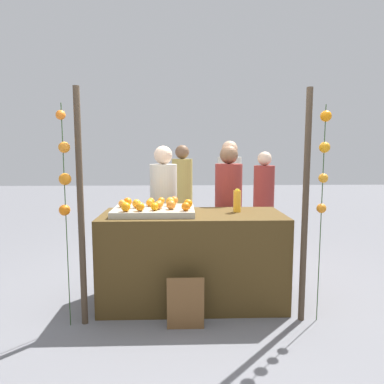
# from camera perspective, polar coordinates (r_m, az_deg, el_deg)

# --- Properties ---
(ground_plane) EXTENTS (24.00, 24.00, 0.00)m
(ground_plane) POSITION_cam_1_polar(r_m,az_deg,el_deg) (3.84, 0.08, -17.31)
(ground_plane) COLOR slate
(stall_counter) EXTENTS (1.84, 0.77, 0.93)m
(stall_counter) POSITION_cam_1_polar(r_m,az_deg,el_deg) (3.67, 0.08, -10.66)
(stall_counter) COLOR #4C3819
(stall_counter) RESTS_ON ground_plane
(orange_tray) EXTENTS (0.80, 0.56, 0.06)m
(orange_tray) POSITION_cam_1_polar(r_m,az_deg,el_deg) (3.55, -6.19, -3.05)
(orange_tray) COLOR #B2AD99
(orange_tray) RESTS_ON stall_counter
(orange_0) EXTENTS (0.09, 0.09, 0.09)m
(orange_0) POSITION_cam_1_polar(r_m,az_deg,el_deg) (3.56, -8.98, -1.88)
(orange_0) COLOR orange
(orange_0) RESTS_ON orange_tray
(orange_1) EXTENTS (0.08, 0.08, 0.08)m
(orange_1) POSITION_cam_1_polar(r_m,az_deg,el_deg) (3.39, -6.10, -2.37)
(orange_1) COLOR orange
(orange_1) RESTS_ON orange_tray
(orange_2) EXTENTS (0.07, 0.07, 0.07)m
(orange_2) POSITION_cam_1_polar(r_m,az_deg,el_deg) (3.75, -6.65, -1.51)
(orange_2) COLOR orange
(orange_2) RESTS_ON orange_tray
(orange_3) EXTENTS (0.09, 0.09, 0.09)m
(orange_3) POSITION_cam_1_polar(r_m,az_deg,el_deg) (3.37, -10.70, -2.39)
(orange_3) COLOR orange
(orange_3) RESTS_ON orange_tray
(orange_4) EXTENTS (0.09, 0.09, 0.09)m
(orange_4) POSITION_cam_1_polar(r_m,az_deg,el_deg) (3.37, -8.43, -2.37)
(orange_4) COLOR orange
(orange_4) RESTS_ON orange_tray
(orange_5) EXTENTS (0.09, 0.09, 0.09)m
(orange_5) POSITION_cam_1_polar(r_m,az_deg,el_deg) (3.70, -10.40, -1.57)
(orange_5) COLOR orange
(orange_5) RESTS_ON orange_tray
(orange_6) EXTENTS (0.09, 0.09, 0.09)m
(orange_6) POSITION_cam_1_polar(r_m,az_deg,el_deg) (3.44, -3.43, -2.10)
(orange_6) COLOR orange
(orange_6) RESTS_ON orange_tray
(orange_7) EXTENTS (0.08, 0.08, 0.08)m
(orange_7) POSITION_cam_1_polar(r_m,az_deg,el_deg) (3.62, -11.25, -1.86)
(orange_7) COLOR orange
(orange_7) RESTS_ON orange_tray
(orange_8) EXTENTS (0.08, 0.08, 0.08)m
(orange_8) POSITION_cam_1_polar(r_m,az_deg,el_deg) (3.45, -5.58, -2.16)
(orange_8) COLOR orange
(orange_8) RESTS_ON orange_tray
(orange_9) EXTENTS (0.08, 0.08, 0.08)m
(orange_9) POSITION_cam_1_polar(r_m,az_deg,el_deg) (3.52, -5.34, -1.98)
(orange_9) COLOR orange
(orange_9) RESTS_ON orange_tray
(orange_10) EXTENTS (0.08, 0.08, 0.08)m
(orange_10) POSITION_cam_1_polar(r_m,az_deg,el_deg) (3.36, -1.02, -2.36)
(orange_10) COLOR orange
(orange_10) RESTS_ON orange_tray
(orange_11) EXTENTS (0.07, 0.07, 0.07)m
(orange_11) POSITION_cam_1_polar(r_m,az_deg,el_deg) (3.64, -6.89, -1.76)
(orange_11) COLOR orange
(orange_11) RESTS_ON orange_tray
(orange_12) EXTENTS (0.08, 0.08, 0.08)m
(orange_12) POSITION_cam_1_polar(r_m,az_deg,el_deg) (3.76, -5.00, -1.44)
(orange_12) COLOR orange
(orange_12) RESTS_ON orange_tray
(orange_13) EXTENTS (0.09, 0.09, 0.09)m
(orange_13) POSITION_cam_1_polar(r_m,az_deg,el_deg) (3.52, -0.64, -1.89)
(orange_13) COLOR orange
(orange_13) RESTS_ON orange_tray
(orange_14) EXTENTS (0.08, 0.08, 0.08)m
(orange_14) POSITION_cam_1_polar(r_m,az_deg,el_deg) (3.76, -2.92, -1.37)
(orange_14) COLOR orange
(orange_14) RESTS_ON orange_tray
(orange_15) EXTENTS (0.09, 0.09, 0.09)m
(orange_15) POSITION_cam_1_polar(r_m,az_deg,el_deg) (3.65, -3.54, -1.57)
(orange_15) COLOR orange
(orange_15) RESTS_ON orange_tray
(juice_bottle) EXTENTS (0.08, 0.08, 0.24)m
(juice_bottle) POSITION_cam_1_polar(r_m,az_deg,el_deg) (3.65, 7.33, -1.47)
(juice_bottle) COLOR #F6A726
(juice_bottle) RESTS_ON stall_counter
(chalkboard_sign) EXTENTS (0.33, 0.03, 0.48)m
(chalkboard_sign) POSITION_cam_1_polar(r_m,az_deg,el_deg) (3.24, -1.05, -17.68)
(chalkboard_sign) COLOR brown
(chalkboard_sign) RESTS_ON ground_plane
(vendor_left) EXTENTS (0.32, 0.32, 1.62)m
(vendor_left) POSITION_cam_1_polar(r_m,az_deg,el_deg) (4.28, -4.61, -4.19)
(vendor_left) COLOR beige
(vendor_left) RESTS_ON ground_plane
(vendor_right) EXTENTS (0.33, 0.33, 1.62)m
(vendor_right) POSITION_cam_1_polar(r_m,az_deg,el_deg) (4.30, 5.88, -4.12)
(vendor_right) COLOR maroon
(vendor_right) RESTS_ON ground_plane
(crowd_person_0) EXTENTS (0.34, 0.34, 1.70)m
(crowd_person_0) POSITION_cam_1_polar(r_m,az_deg,el_deg) (5.12, 6.01, -1.94)
(crowd_person_0) COLOR beige
(crowd_person_0) RESTS_ON ground_plane
(crowd_person_1) EXTENTS (0.33, 0.33, 1.65)m
(crowd_person_1) POSITION_cam_1_polar(r_m,az_deg,el_deg) (5.71, -1.59, -1.23)
(crowd_person_1) COLOR tan
(crowd_person_1) RESTS_ON ground_plane
(crowd_person_2) EXTENTS (0.31, 0.31, 1.54)m
(crowd_person_2) POSITION_cam_1_polar(r_m,az_deg,el_deg) (5.43, 11.51, -2.31)
(crowd_person_2) COLOR maroon
(crowd_person_2) RESTS_ON ground_plane
(canopy_post_left) EXTENTS (0.06, 0.06, 2.11)m
(canopy_post_left) POSITION_cam_1_polar(r_m,az_deg,el_deg) (3.24, -17.60, -2.66)
(canopy_post_left) COLOR #473828
(canopy_post_left) RESTS_ON ground_plane
(canopy_post_right) EXTENTS (0.06, 0.06, 2.11)m
(canopy_post_right) POSITION_cam_1_polar(r_m,az_deg,el_deg) (3.31, 17.89, -2.46)
(canopy_post_right) COLOR #473828
(canopy_post_right) RESTS_ON ground_plane
(garland_strand_left) EXTENTS (0.12, 0.11, 1.96)m
(garland_strand_left) POSITION_cam_1_polar(r_m,az_deg,el_deg) (3.20, -20.04, 3.25)
(garland_strand_left) COLOR #2D4C23
(garland_strand_left) RESTS_ON ground_plane
(garland_strand_right) EXTENTS (0.10, 0.10, 1.96)m
(garland_strand_right) POSITION_cam_1_polar(r_m,az_deg,el_deg) (3.31, 20.62, 5.01)
(garland_strand_right) COLOR #2D4C23
(garland_strand_right) RESTS_ON ground_plane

